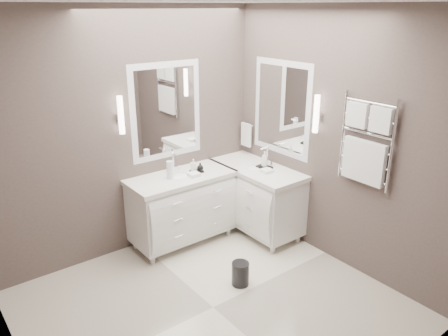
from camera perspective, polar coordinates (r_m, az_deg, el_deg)
floor at (r=4.32m, az=-1.44°, el=-17.78°), size 3.20×3.00×0.01m
ceiling at (r=3.40m, az=-1.87°, el=21.03°), size 3.20×3.00×0.01m
wall_back at (r=4.88m, az=-12.10°, el=4.30°), size 3.20×0.01×2.70m
wall_front at (r=2.69m, az=17.87°, el=-10.01°), size 3.20×0.01×2.70m
wall_left at (r=3.08m, az=-26.79°, el=-7.33°), size 0.01×3.00×2.70m
wall_right at (r=4.71m, az=14.39°, el=3.54°), size 0.01×3.00×2.70m
vanity_back at (r=5.15m, az=-5.51°, el=-4.74°), size 1.24×0.59×0.97m
vanity_right at (r=5.39m, az=4.25°, el=-3.50°), size 0.59×1.24×0.97m
mirror_back at (r=5.02m, az=-7.54°, el=7.38°), size 0.90×0.02×1.10m
mirror_right at (r=5.16m, az=7.51°, el=7.75°), size 0.02×0.90×1.10m
sconce_back at (r=4.70m, az=-13.31°, el=6.65°), size 0.06×0.06×0.40m
sconce_right at (r=4.73m, az=11.95°, el=6.83°), size 0.06×0.06×0.40m
towel_bar_corner at (r=5.63m, az=2.91°, el=4.42°), size 0.03×0.22×0.30m
towel_ladder at (r=4.44m, az=18.00°, el=2.69°), size 0.06×0.58×0.90m
waste_bin at (r=4.55m, az=2.15°, el=-13.62°), size 0.18×0.18×0.25m
amenity_tray_back at (r=5.09m, az=-3.58°, el=-0.42°), size 0.16×0.13×0.02m
amenity_tray_right at (r=5.22m, az=5.27°, el=0.09°), size 0.15×0.19×0.03m
water_bottle at (r=4.89m, az=-7.09°, el=-0.26°), size 0.08×0.08×0.20m
soap_bottle_a at (r=5.06m, az=-4.01°, el=0.41°), size 0.08×0.08×0.14m
soap_bottle_b at (r=5.06m, az=-3.13°, el=0.18°), size 0.09×0.09×0.10m
soap_bottle_c at (r=5.18m, az=5.31°, el=1.18°), size 0.08×0.08×0.18m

